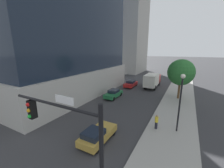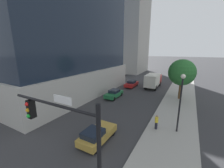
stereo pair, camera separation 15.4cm
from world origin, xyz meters
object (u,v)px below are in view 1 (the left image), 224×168
Objects in this scene: street_lamp at (181,95)px; car_red at (131,84)px; traffic_light_pole at (67,134)px; car_gold at (97,135)px; car_green at (113,94)px; construction_building at (127,22)px; street_tree at (181,72)px; pedestrian_yellow_shirt at (156,122)px; box_truck at (152,80)px.

street_lamp is 18.98m from car_red.
car_gold is (-1.86, 5.22, -3.67)m from traffic_light_pole.
car_green reaches higher than car_gold.
traffic_light_pole is at bearing -70.69° from construction_building.
car_red is at bearing 158.10° from street_tree.
construction_building is 6.60× the size of traffic_light_pole.
car_gold is (14.72, -42.09, -17.59)m from construction_building.
car_gold is at bearing -133.98° from pedestrian_yellow_shirt.
car_gold is 2.62× the size of pedestrian_yellow_shirt.
traffic_light_pole reaches higher than pedestrian_yellow_shirt.
street_tree is at bearing 79.65° from traffic_light_pole.
car_red is (0.00, 8.62, 0.00)m from car_green.
car_gold is 12.54m from car_green.
car_green is 11.22m from box_truck.
traffic_light_pole is 0.91× the size of street_tree.
street_lamp is 0.83× the size of box_truck.
car_gold is at bearing -69.23° from car_green.
traffic_light_pole is at bearing -100.35° from street_tree.
street_tree is 11.70m from car_red.
box_truck is (14.72, -20.12, -16.52)m from construction_building.
construction_building reaches higher than box_truck.
pedestrian_yellow_shirt is at bearing -96.80° from street_tree.
car_red is at bearing -159.82° from box_truck.
construction_building is 25.63× the size of pedestrian_yellow_shirt.
street_tree is 1.62× the size of car_gold.
street_tree is (20.49, -25.86, -13.63)m from construction_building.
street_tree is at bearing 23.80° from car_green.
traffic_light_pole is 1.48× the size of car_gold.
car_red is (-10.22, 4.11, -3.94)m from street_tree.
traffic_light_pole is at bearing -76.14° from car_red.
street_tree is 11.85m from car_green.
street_tree is 0.94× the size of box_truck.
car_gold is at bearing -77.67° from car_red.
car_red is (-10.79, 15.26, -3.31)m from street_lamp.
street_lamp is at bearing -54.73° from car_red.
street_lamp is 11.18m from street_tree.
traffic_light_pole is (16.58, -47.31, -13.92)m from construction_building.
street_tree is 1.56× the size of car_green.
traffic_light_pole is at bearing -113.55° from street_lamp.
traffic_light_pole reaches higher than box_truck.
car_green is 0.60× the size of box_truck.
car_gold is 0.90× the size of car_red.
traffic_light_pole is at bearing -69.59° from car_green.
car_red is 18.10m from pedestrian_yellow_shirt.
construction_building reaches higher than car_red.
car_green is 2.72× the size of pedestrian_yellow_shirt.
construction_building is 35.70m from street_tree.
construction_building is 6.78× the size of street_lamp.
pedestrian_yellow_shirt is at bearing -75.90° from box_truck.
car_red is 2.90× the size of pedestrian_yellow_shirt.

